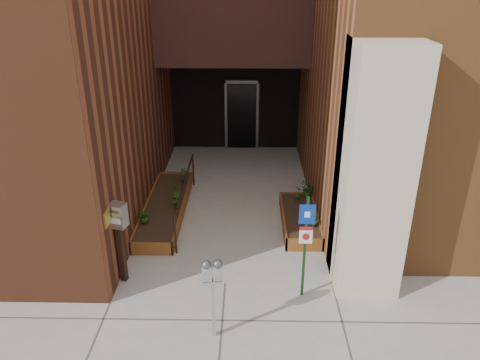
{
  "coord_description": "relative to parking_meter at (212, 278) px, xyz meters",
  "views": [
    {
      "loc": [
        0.41,
        -7.12,
        5.39
      ],
      "look_at": [
        0.25,
        1.8,
        1.31
      ],
      "focal_mm": 35.0,
      "sensor_mm": 36.0,
      "label": 1
    }
  ],
  "objects": [
    {
      "name": "handrail",
      "position": [
        -0.94,
        3.99,
        -0.36
      ],
      "size": [
        0.04,
        3.34,
        0.9
      ],
      "color": "black",
      "rests_on": "ground"
    },
    {
      "name": "shrub_left_d",
      "position": [
        -1.14,
        5.16,
        -0.61
      ],
      "size": [
        0.3,
        0.3,
        0.4
      ],
      "primitive_type": "imported",
      "rotation": [
        0.0,
        0.0,
        5.54
      ],
      "color": "#17531C",
      "rests_on": "planter_left"
    },
    {
      "name": "ground",
      "position": [
        0.11,
        1.34,
        -1.11
      ],
      "size": [
        80.0,
        80.0,
        0.0
      ],
      "primitive_type": "plane",
      "color": "#9E9991",
      "rests_on": "ground"
    },
    {
      "name": "sign_post",
      "position": [
        1.51,
        1.03,
        0.11
      ],
      "size": [
        0.27,
        0.07,
        1.98
      ],
      "color": "#133616",
      "rests_on": "ground"
    },
    {
      "name": "planter_left",
      "position": [
        -1.44,
        4.04,
        -0.98
      ],
      "size": [
        0.9,
        3.6,
        0.3
      ],
      "color": "brown",
      "rests_on": "ground"
    },
    {
      "name": "planter_right",
      "position": [
        1.71,
        3.54,
        -0.98
      ],
      "size": [
        0.8,
        2.2,
        0.3
      ],
      "color": "brown",
      "rests_on": "ground"
    },
    {
      "name": "shrub_right_a",
      "position": [
        1.96,
        3.04,
        -0.65
      ],
      "size": [
        0.19,
        0.19,
        0.33
      ],
      "primitive_type": "imported",
      "rotation": [
        0.0,
        0.0,
        1.6
      ],
      "color": "#205F1B",
      "rests_on": "planter_right"
    },
    {
      "name": "parking_meter",
      "position": [
        0.0,
        0.0,
        0.0
      ],
      "size": [
        0.33,
        0.17,
        1.44
      ],
      "color": "#ABABAD",
      "rests_on": "ground"
    },
    {
      "name": "shrub_left_c",
      "position": [
        -1.19,
        4.3,
        -0.63
      ],
      "size": [
        0.27,
        0.27,
        0.35
      ],
      "primitive_type": "imported",
      "rotation": [
        0.0,
        0.0,
        3.64
      ],
      "color": "#1E5017",
      "rests_on": "planter_left"
    },
    {
      "name": "shrub_left_a",
      "position": [
        -1.74,
        3.13,
        -0.65
      ],
      "size": [
        0.41,
        0.41,
        0.33
      ],
      "primitive_type": "imported",
      "rotation": [
        0.0,
        0.0,
        0.83
      ],
      "color": "#275B1A",
      "rests_on": "planter_left"
    },
    {
      "name": "payment_dropbox",
      "position": [
        -1.79,
        1.43,
        0.05
      ],
      "size": [
        0.37,
        0.32,
        1.61
      ],
      "color": "black",
      "rests_on": "ground"
    },
    {
      "name": "shrub_left_b",
      "position": [
        -1.14,
        3.82,
        -0.63
      ],
      "size": [
        0.27,
        0.27,
        0.36
      ],
      "primitive_type": "imported",
      "rotation": [
        0.0,
        0.0,
        2.01
      ],
      "color": "#205016",
      "rests_on": "planter_left"
    },
    {
      "name": "shrub_right_c",
      "position": [
        1.96,
        4.44,
        -0.63
      ],
      "size": [
        0.46,
        0.46,
        0.37
      ],
      "primitive_type": "imported",
      "rotation": [
        0.0,
        0.0,
        4.12
      ],
      "color": "#1D5B1A",
      "rests_on": "planter_right"
    },
    {
      "name": "shrub_right_b",
      "position": [
        1.73,
        4.25,
        -0.64
      ],
      "size": [
        0.26,
        0.26,
        0.35
      ],
      "primitive_type": "imported",
      "rotation": [
        0.0,
        0.0,
        2.4
      ],
      "color": "#23631C",
      "rests_on": "planter_right"
    }
  ]
}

